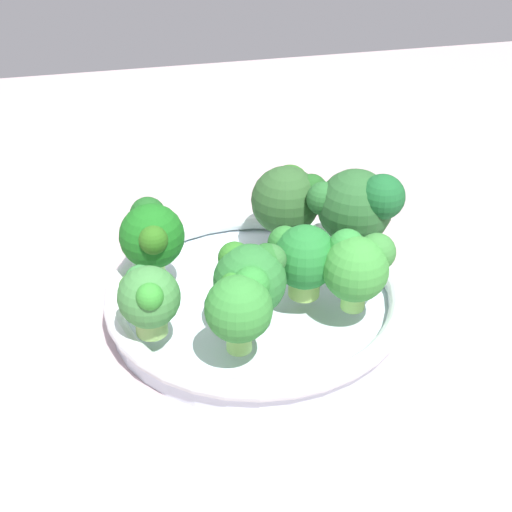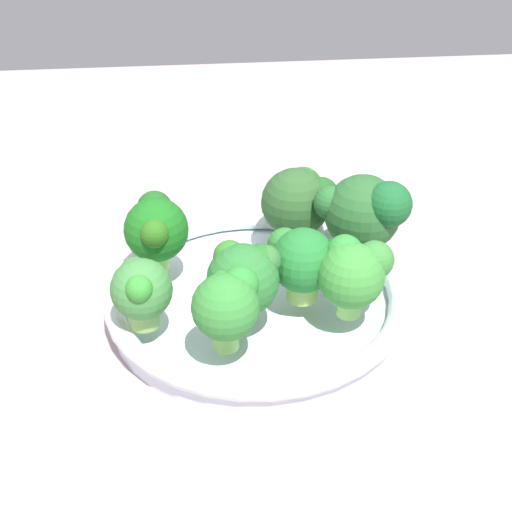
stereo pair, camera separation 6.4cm
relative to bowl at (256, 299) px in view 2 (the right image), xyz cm
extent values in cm
cube|color=#B69EA3|center=(-2.07, -3.12, -2.81)|extent=(130.00, 130.00, 2.50)
cylinder|color=silver|center=(0.00, 0.00, -0.87)|extent=(25.49, 25.49, 1.38)
torus|color=silver|center=(0.00, 0.00, 0.66)|extent=(26.56, 26.56, 1.69)
cylinder|color=#94D965|center=(4.88, 7.19, 2.53)|extent=(2.02, 2.02, 2.06)
sphere|color=#3B8E38|center=(4.88, 7.19, 5.33)|extent=(5.44, 5.44, 5.44)
sphere|color=#398137|center=(4.22, 9.15, 6.30)|extent=(3.16, 3.16, 3.16)
sphere|color=#3B852A|center=(4.48, 8.80, 5.65)|extent=(2.41, 2.41, 2.41)
sphere|color=#308937|center=(3.37, 6.87, 6.53)|extent=(3.08, 3.08, 3.08)
cylinder|color=#89CD5E|center=(8.09, -2.85, 2.59)|extent=(2.00, 2.00, 2.17)
sphere|color=#348535|center=(8.09, -2.85, 5.37)|extent=(5.21, 5.21, 5.21)
sphere|color=#2F8833|center=(6.78, -1.87, 6.47)|extent=(2.91, 2.91, 2.91)
sphere|color=#318034|center=(6.83, -3.90, 5.70)|extent=(2.14, 2.14, 2.14)
sphere|color=#308029|center=(6.16, -3.06, 6.12)|extent=(2.22, 2.22, 2.22)
cylinder|color=#83B25E|center=(-7.15, 4.40, 2.45)|extent=(2.43, 2.43, 1.89)
sphere|color=#2D5829|center=(-7.15, 4.40, 5.49)|extent=(6.48, 6.48, 6.48)
sphere|color=#205820|center=(-6.70, 6.72, 6.57)|extent=(3.05, 3.05, 3.05)
sphere|color=#2C6922|center=(-9.34, 5.38, 6.00)|extent=(3.71, 3.71, 3.71)
cylinder|color=#92D057|center=(-3.51, -8.42, 2.57)|extent=(1.84, 1.84, 2.14)
sphere|color=#1A691C|center=(-3.51, -8.42, 5.49)|extent=(5.68, 5.68, 5.68)
sphere|color=#1D591F|center=(-5.33, -8.51, 6.60)|extent=(3.18, 3.18, 3.18)
sphere|color=#2B671A|center=(-1.31, -8.46, 6.46)|extent=(2.49, 2.49, 2.49)
cylinder|color=#90BC57|center=(2.22, 3.70, 2.51)|extent=(2.69, 2.69, 2.01)
sphere|color=#237630|center=(2.22, 3.70, 5.29)|extent=(5.46, 5.46, 5.46)
sphere|color=#2E7930|center=(0.66, 2.34, 5.90)|extent=(2.94, 2.94, 2.94)
sphere|color=#226730|center=(2.83, 5.45, 5.70)|extent=(2.50, 2.50, 2.50)
cylinder|color=#85B55C|center=(4.56, -9.52, 2.41)|extent=(2.57, 2.57, 1.82)
sphere|color=#40843F|center=(4.56, -9.52, 4.93)|extent=(4.96, 4.96, 4.96)
sphere|color=green|center=(6.30, -9.53, 6.23)|extent=(2.12, 2.12, 2.12)
sphere|color=#37833E|center=(3.01, -10.03, 5.56)|extent=(2.48, 2.48, 2.48)
sphere|color=#428E35|center=(3.51, -10.68, 5.36)|extent=(2.13, 2.13, 2.13)
cylinder|color=#95BE59|center=(4.48, -1.49, 2.42)|extent=(2.25, 2.25, 1.83)
sphere|color=#2B7532|center=(4.48, -1.49, 5.24)|extent=(5.88, 5.88, 5.88)
sphere|color=#266728|center=(3.86, 0.02, 6.48)|extent=(2.90, 2.90, 2.90)
sphere|color=#316F32|center=(3.87, 0.35, 6.58)|extent=(2.56, 2.56, 2.56)
sphere|color=#307926|center=(2.99, -2.42, 6.56)|extent=(2.69, 2.69, 2.69)
cylinder|color=#94D467|center=(-3.01, 9.72, 2.89)|extent=(2.56, 2.56, 2.77)
sphere|color=#295D2C|center=(-3.01, 9.72, 6.49)|extent=(6.79, 6.79, 6.79)
sphere|color=#27652D|center=(-3.80, 6.98, 7.20)|extent=(3.07, 3.07, 3.07)
sphere|color=#1A5E2B|center=(-1.33, 11.51, 8.16)|extent=(4.02, 4.02, 4.02)
camera|label=1|loc=(52.54, -11.58, 39.68)|focal=53.04mm
camera|label=2|loc=(53.54, -5.24, 39.68)|focal=53.04mm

